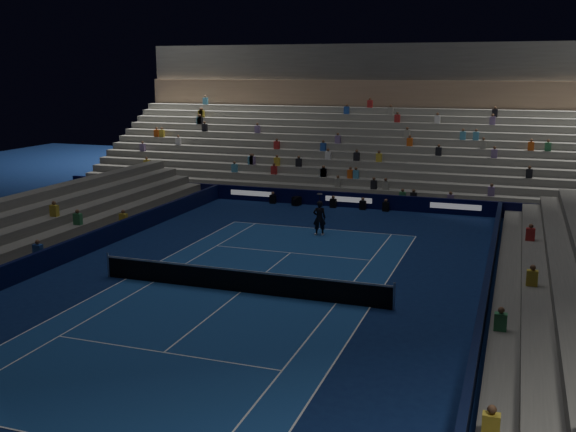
# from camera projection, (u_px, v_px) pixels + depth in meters

# --- Properties ---
(ground) EXTENTS (90.00, 90.00, 0.00)m
(ground) POSITION_uv_depth(u_px,v_px,m) (241.00, 292.00, 27.61)
(ground) COLOR #0C1C4B
(ground) RESTS_ON ground
(court_surface) EXTENTS (10.97, 23.77, 0.01)m
(court_surface) POSITION_uv_depth(u_px,v_px,m) (241.00, 292.00, 27.61)
(court_surface) COLOR navy
(court_surface) RESTS_ON ground
(sponsor_barrier_far) EXTENTS (44.00, 0.25, 1.00)m
(sponsor_barrier_far) POSITION_uv_depth(u_px,v_px,m) (349.00, 200.00, 44.56)
(sponsor_barrier_far) COLOR black
(sponsor_barrier_far) RESTS_ON ground
(sponsor_barrier_east) EXTENTS (0.25, 37.00, 1.00)m
(sponsor_barrier_east) POSITION_uv_depth(u_px,v_px,m) (483.00, 308.00, 24.39)
(sponsor_barrier_east) COLOR black
(sponsor_barrier_east) RESTS_ON ground
(sponsor_barrier_west) EXTENTS (0.25, 37.00, 1.00)m
(sponsor_barrier_west) POSITION_uv_depth(u_px,v_px,m) (47.00, 259.00, 30.61)
(sponsor_barrier_west) COLOR #080D32
(sponsor_barrier_west) RESTS_ON ground
(grandstand_main) EXTENTS (44.00, 15.20, 11.20)m
(grandstand_main) POSITION_uv_depth(u_px,v_px,m) (379.00, 143.00, 52.61)
(grandstand_main) COLOR slate
(grandstand_main) RESTS_ON ground
(tennis_net) EXTENTS (12.90, 0.10, 1.10)m
(tennis_net) POSITION_uv_depth(u_px,v_px,m) (241.00, 281.00, 27.50)
(tennis_net) COLOR #B2B2B7
(tennis_net) RESTS_ON ground
(tennis_player) EXTENTS (0.83, 0.67, 1.96)m
(tennis_player) POSITION_uv_depth(u_px,v_px,m) (319.00, 218.00, 36.93)
(tennis_player) COLOR black
(tennis_player) RESTS_ON ground
(broadcast_camera) EXTENTS (0.64, 0.99, 0.60)m
(broadcast_camera) POSITION_uv_depth(u_px,v_px,m) (296.00, 201.00, 45.18)
(broadcast_camera) COLOR black
(broadcast_camera) RESTS_ON ground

